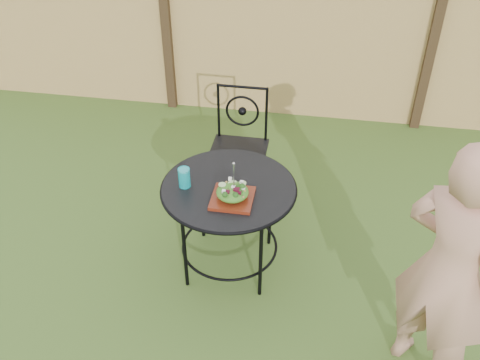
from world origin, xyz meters
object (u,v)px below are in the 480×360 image
(patio_chair, at_px, (239,143))
(salad_plate, at_px, (233,198))
(diner, at_px, (449,273))
(patio_table, at_px, (229,202))

(patio_chair, height_order, salad_plate, patio_chair)
(diner, bearing_deg, patio_chair, -6.44)
(diner, relative_size, salad_plate, 6.10)
(diner, bearing_deg, salad_plate, 18.63)
(salad_plate, bearing_deg, patio_table, 110.63)
(patio_table, distance_m, patio_chair, 0.87)
(patio_chair, xyz_separation_m, salad_plate, (0.13, -1.00, 0.23))
(patio_table, distance_m, diner, 1.49)
(diner, xyz_separation_m, salad_plate, (-1.26, 0.53, -0.09))
(patio_table, relative_size, salad_plate, 3.42)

